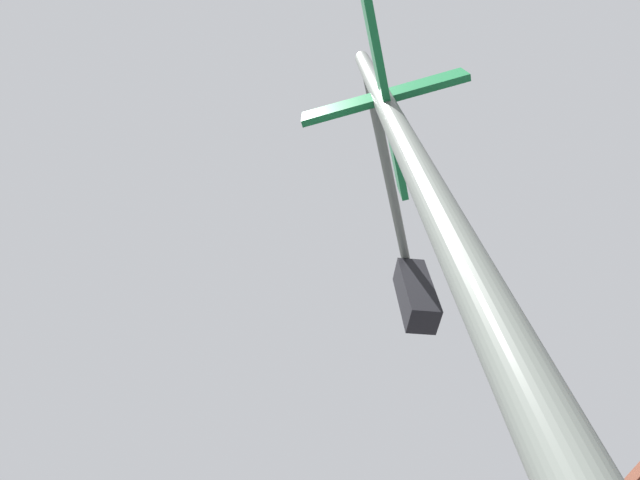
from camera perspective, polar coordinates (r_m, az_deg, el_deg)
traffic_signal_near at (r=2.98m, az=12.35°, el=-0.40°), size 1.35×2.69×5.15m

